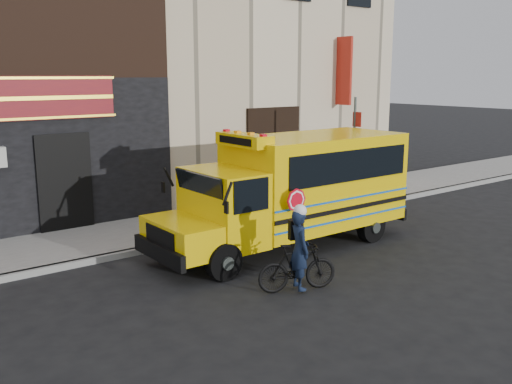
{
  "coord_description": "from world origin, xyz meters",
  "views": [
    {
      "loc": [
        -8.16,
        -9.56,
        4.24
      ],
      "look_at": [
        0.52,
        1.85,
        1.27
      ],
      "focal_mm": 40.0,
      "sensor_mm": 36.0,
      "label": 1
    }
  ],
  "objects_px": {
    "school_bus": "(296,187)",
    "sign_pole": "(354,150)",
    "bicycle": "(297,267)",
    "cyclist": "(299,252)"
  },
  "relations": [
    {
      "from": "sign_pole",
      "to": "cyclist",
      "type": "distance_m",
      "value": 7.08
    },
    {
      "from": "bicycle",
      "to": "cyclist",
      "type": "bearing_deg",
      "value": -103.06
    },
    {
      "from": "school_bus",
      "to": "sign_pole",
      "type": "xyz_separation_m",
      "value": [
        3.78,
        1.61,
        0.44
      ]
    },
    {
      "from": "school_bus",
      "to": "bicycle",
      "type": "distance_m",
      "value": 3.25
    },
    {
      "from": "bicycle",
      "to": "cyclist",
      "type": "relative_size",
      "value": 1.01
    },
    {
      "from": "school_bus",
      "to": "cyclist",
      "type": "relative_size",
      "value": 4.3
    },
    {
      "from": "sign_pole",
      "to": "cyclist",
      "type": "relative_size",
      "value": 2.22
    },
    {
      "from": "school_bus",
      "to": "sign_pole",
      "type": "relative_size",
      "value": 1.94
    },
    {
      "from": "school_bus",
      "to": "bicycle",
      "type": "bearing_deg",
      "value": -130.35
    },
    {
      "from": "sign_pole",
      "to": "school_bus",
      "type": "bearing_deg",
      "value": -156.98
    }
  ]
}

